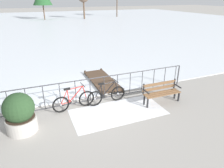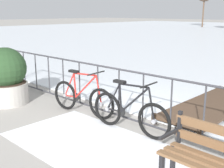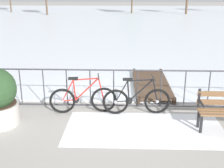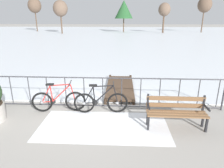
{
  "view_description": "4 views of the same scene",
  "coord_description": "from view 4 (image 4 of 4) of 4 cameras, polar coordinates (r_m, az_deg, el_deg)",
  "views": [
    {
      "loc": [
        -2.08,
        -7.41,
        4.14
      ],
      "look_at": [
        1.04,
        0.16,
        0.59
      ],
      "focal_mm": 32.65,
      "sensor_mm": 36.0,
      "label": 1
    },
    {
      "loc": [
        3.8,
        -4.2,
        2.16
      ],
      "look_at": [
        0.02,
        -0.22,
        0.79
      ],
      "focal_mm": 46.36,
      "sensor_mm": 36.0,
      "label": 2
    },
    {
      "loc": [
        0.22,
        -7.11,
        2.98
      ],
      "look_at": [
        -0.05,
        0.08,
        0.65
      ],
      "focal_mm": 45.97,
      "sensor_mm": 36.0,
      "label": 3
    },
    {
      "loc": [
        1.23,
        -6.18,
        2.92
      ],
      "look_at": [
        0.92,
        0.03,
        0.84
      ],
      "focal_mm": 32.38,
      "sensor_mm": 36.0,
      "label": 4
    }
  ],
  "objects": [
    {
      "name": "frozen_pond",
      "position": [
        34.72,
        0.82,
        13.66
      ],
      "size": [
        80.0,
        56.0,
        0.03
      ],
      "primitive_type": "cube",
      "color": "silver",
      "rests_on": "ground"
    },
    {
      "name": "snow_patch",
      "position": [
        5.79,
        -2.41,
        -11.74
      ],
      "size": [
        3.6,
        1.76,
        0.01
      ],
      "primitive_type": "cube",
      "color": "white",
      "rests_on": "ground"
    },
    {
      "name": "tree_west_mid",
      "position": [
        40.01,
        14.58,
        19.6
      ],
      "size": [
        2.15,
        2.15,
        5.35
      ],
      "color": "brown",
      "rests_on": "ground"
    },
    {
      "name": "ground_plane",
      "position": [
        6.94,
        -7.66,
        -6.54
      ],
      "size": [
        160.0,
        160.0,
        0.0
      ],
      "primitive_type": "plane",
      "color": "#9E9991"
    },
    {
      "name": "tree_far_west",
      "position": [
        38.84,
        -14.38,
        19.93
      ],
      "size": [
        2.53,
        2.53,
        5.69
      ],
      "color": "brown",
      "rests_on": "ground"
    },
    {
      "name": "railing_fence",
      "position": [
        6.73,
        -7.86,
        -2.22
      ],
      "size": [
        9.06,
        0.06,
        1.07
      ],
      "color": "#38383D",
      "rests_on": "ground"
    },
    {
      "name": "bicycle_second",
      "position": [
        6.69,
        -14.81,
        -4.56
      ],
      "size": [
        1.71,
        0.52,
        0.97
      ],
      "color": "black",
      "rests_on": "ground"
    },
    {
      "name": "park_bench",
      "position": [
        5.8,
        17.67,
        -6.96
      ],
      "size": [
        1.61,
        0.5,
        0.89
      ],
      "color": "brown",
      "rests_on": "ground"
    },
    {
      "name": "tree_east_mid",
      "position": [
        43.86,
        24.72,
        19.62
      ],
      "size": [
        2.54,
        2.54,
        6.43
      ],
      "color": "brown",
      "rests_on": "ground"
    },
    {
      "name": "wooden_dock",
      "position": [
        8.48,
        2.27,
        -0.82
      ],
      "size": [
        1.1,
        3.14,
        0.2
      ],
      "color": "#4C3828",
      "rests_on": "ground"
    },
    {
      "name": "bicycle_near_railing",
      "position": [
        6.39,
        -3.19,
        -5.06
      ],
      "size": [
        1.71,
        0.52,
        0.97
      ],
      "color": "black",
      "rests_on": "ground"
    },
    {
      "name": "tree_centre",
      "position": [
        40.65,
        3.37,
        20.28
      ],
      "size": [
        3.46,
        3.46,
        5.88
      ],
      "color": "brown",
      "rests_on": "ground"
    },
    {
      "name": "tree_far_east",
      "position": [
        46.0,
        -21.03,
        19.96
      ],
      "size": [
        2.61,
        2.61,
        6.49
      ],
      "color": "brown",
      "rests_on": "ground"
    }
  ]
}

